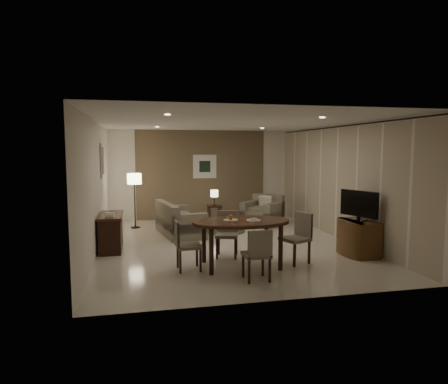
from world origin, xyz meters
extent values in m
cube|color=beige|center=(0.00, 0.00, 0.00)|extent=(5.50, 7.00, 0.00)
cube|color=white|center=(0.00, 0.00, 2.70)|extent=(5.50, 7.00, 0.00)
cube|color=brown|center=(0.00, 3.50, 1.35)|extent=(5.50, 0.00, 2.70)
cube|color=white|center=(-2.75, 0.00, 1.35)|extent=(0.00, 7.00, 2.70)
cube|color=white|center=(2.75, 0.00, 1.35)|extent=(0.00, 7.00, 2.70)
cube|color=brown|center=(0.00, 3.48, 1.35)|extent=(3.96, 0.03, 2.70)
cylinder|color=black|center=(2.68, 0.00, 2.64)|extent=(0.03, 6.80, 0.03)
cube|color=silver|center=(0.10, 3.46, 1.60)|extent=(0.72, 0.03, 0.72)
cube|color=black|center=(0.10, 3.44, 1.60)|extent=(0.34, 0.01, 0.34)
cube|color=silver|center=(-2.72, 1.20, 1.85)|extent=(0.03, 0.60, 0.80)
cube|color=gray|center=(-2.71, 1.20, 1.85)|extent=(0.01, 0.46, 0.64)
cylinder|color=white|center=(-1.40, -1.80, 2.69)|extent=(0.10, 0.10, 0.01)
cylinder|color=white|center=(1.40, -1.80, 2.69)|extent=(0.10, 0.10, 0.01)
cylinder|color=white|center=(-1.40, 1.80, 2.69)|extent=(0.10, 0.10, 0.01)
cylinder|color=white|center=(1.40, 1.80, 2.69)|extent=(0.10, 0.10, 0.01)
cylinder|color=white|center=(-0.29, -1.72, 0.84)|extent=(0.26, 0.26, 0.02)
cylinder|color=white|center=(0.11, -1.82, 0.84)|extent=(0.26, 0.26, 0.02)
sphere|color=#C05616|center=(-0.29, -1.72, 0.90)|extent=(0.09, 0.09, 0.09)
cube|color=white|center=(0.11, -1.82, 0.87)|extent=(0.12, 0.08, 0.03)
cylinder|color=#3B3421|center=(0.24, 1.35, 0.01)|extent=(1.12, 1.12, 0.01)
camera|label=1|loc=(-1.90, -8.61, 2.10)|focal=32.00mm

